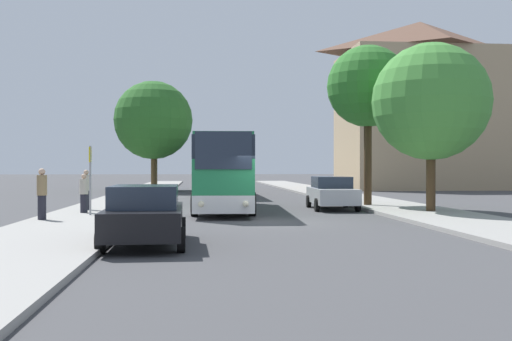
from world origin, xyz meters
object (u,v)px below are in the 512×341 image
at_px(bus_rear, 212,170).
at_px(parked_car_left_curb, 145,215).
at_px(pedestrian_waiting_far, 42,194).
at_px(tree_right_near, 368,87).
at_px(pedestrian_walking_back, 86,189).
at_px(bus_middle, 220,170).
at_px(tree_left_far, 155,125).
at_px(bus_front, 224,172).
at_px(parked_car_right_near, 332,192).
at_px(bus_stop_sign, 90,172).
at_px(tree_left_near, 153,120).
at_px(pedestrian_waiting_near, 84,193).
at_px(tree_right_mid, 431,102).

distance_m(bus_rear, parked_car_left_curb, 40.20).
relative_size(pedestrian_waiting_far, tree_right_near, 0.23).
xyz_separation_m(bus_rear, pedestrian_walking_back, (-6.22, -28.58, -0.75)).
relative_size(bus_middle, tree_left_far, 1.30).
relative_size(bus_front, tree_left_far, 1.42).
bearing_deg(tree_left_far, parked_car_left_curb, -86.17).
bearing_deg(bus_rear, bus_front, -88.85).
distance_m(parked_car_right_near, bus_stop_sign, 11.68).
xyz_separation_m(bus_rear, parked_car_left_curb, (-2.57, -40.11, -1.00)).
height_order(pedestrian_walking_back, tree_left_near, tree_left_near).
bearing_deg(pedestrian_waiting_near, parked_car_right_near, -62.55).
height_order(bus_front, bus_rear, bus_front).
bearing_deg(tree_right_near, tree_left_far, 116.84).
relative_size(parked_car_right_near, pedestrian_waiting_near, 2.91).
bearing_deg(tree_right_near, pedestrian_walking_back, -170.71).
xyz_separation_m(bus_rear, tree_left_far, (-5.15, -1.63, 4.01)).
xyz_separation_m(bus_front, tree_left_far, (-5.14, 25.80, 3.98)).
distance_m(tree_left_far, tree_right_near, 27.71).
bearing_deg(pedestrian_waiting_far, tree_right_near, 128.12).
xyz_separation_m(parked_car_left_curb, parked_car_right_near, (7.87, 12.80, 0.01)).
bearing_deg(bus_middle, pedestrian_waiting_near, -110.47).
height_order(bus_front, pedestrian_waiting_near, bus_front).
height_order(bus_stop_sign, tree_right_mid, tree_right_mid).
bearing_deg(bus_rear, tree_right_mid, -72.63).
height_order(pedestrian_waiting_near, pedestrian_walking_back, pedestrian_walking_back).
distance_m(bus_rear, pedestrian_walking_back, 29.26).
bearing_deg(parked_car_right_near, bus_middle, -67.37).
xyz_separation_m(bus_middle, bus_rear, (-0.32, 13.61, -0.05)).
bearing_deg(pedestrian_walking_back, parked_car_left_curb, 14.41).
height_order(bus_rear, tree_right_mid, tree_right_mid).
bearing_deg(pedestrian_walking_back, tree_right_mid, 78.73).
relative_size(parked_car_right_near, tree_left_far, 0.57).
bearing_deg(parked_car_left_curb, tree_right_near, 52.96).
bearing_deg(tree_right_mid, tree_left_near, 118.83).
bearing_deg(bus_stop_sign, bus_middle, 72.14).
bearing_deg(bus_rear, pedestrian_walking_back, -101.12).
bearing_deg(parked_car_left_curb, parked_car_right_near, 57.22).
distance_m(bus_stop_sign, tree_right_mid, 14.78).
xyz_separation_m(tree_left_far, tree_right_mid, (14.08, -29.10, -0.90)).
bearing_deg(pedestrian_waiting_far, pedestrian_walking_back, -176.21).
bearing_deg(pedestrian_waiting_far, tree_right_mid, 111.42).
bearing_deg(pedestrian_walking_back, tree_left_near, 173.86).
height_order(bus_stop_sign, pedestrian_walking_back, bus_stop_sign).
distance_m(bus_stop_sign, tree_left_far, 30.28).
xyz_separation_m(bus_rear, parked_car_right_near, (5.30, -27.31, -0.99)).
bearing_deg(tree_left_far, tree_right_near, -63.16).
xyz_separation_m(pedestrian_walking_back, tree_right_near, (13.59, 2.22, 5.08)).
distance_m(bus_middle, pedestrian_waiting_near, 17.95).
bearing_deg(parked_car_left_curb, tree_right_mid, 37.97).
distance_m(pedestrian_waiting_near, tree_right_mid, 15.43).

